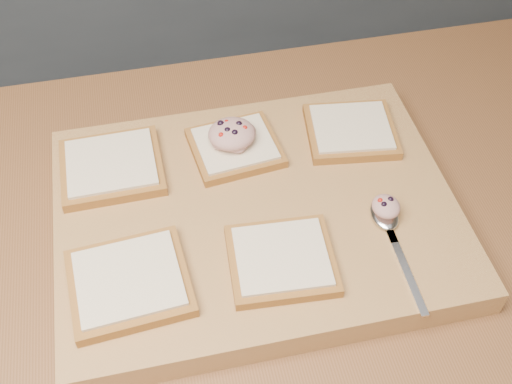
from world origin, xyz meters
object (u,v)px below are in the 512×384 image
(tuna_salad_dollop, at_px, (232,134))
(spoon, at_px, (387,222))
(cutting_board, at_px, (256,215))
(bread_far_center, at_px, (235,147))

(tuna_salad_dollop, xyz_separation_m, spoon, (0.15, -0.16, -0.02))
(cutting_board, bearing_deg, bread_far_center, 94.06)
(bread_far_center, bearing_deg, spoon, -46.36)
(bread_far_center, xyz_separation_m, tuna_salad_dollop, (-0.00, 0.00, 0.02))
(tuna_salad_dollop, bearing_deg, cutting_board, -84.16)
(tuna_salad_dollop, distance_m, spoon, 0.22)
(bread_far_center, bearing_deg, cutting_board, -85.94)
(spoon, bearing_deg, tuna_salad_dollop, 133.81)
(cutting_board, bearing_deg, tuna_salad_dollop, 95.84)
(cutting_board, bearing_deg, spoon, -23.47)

